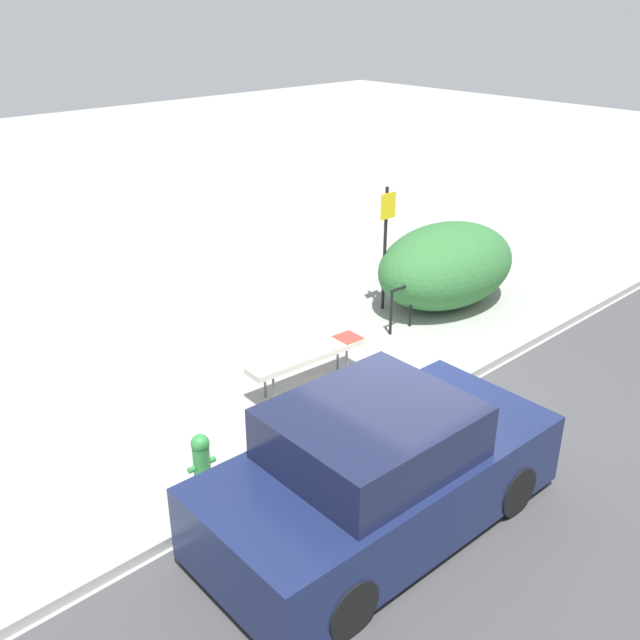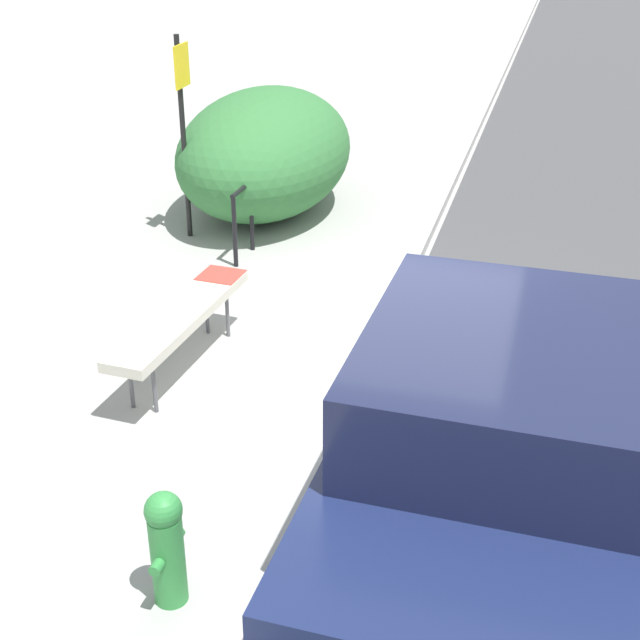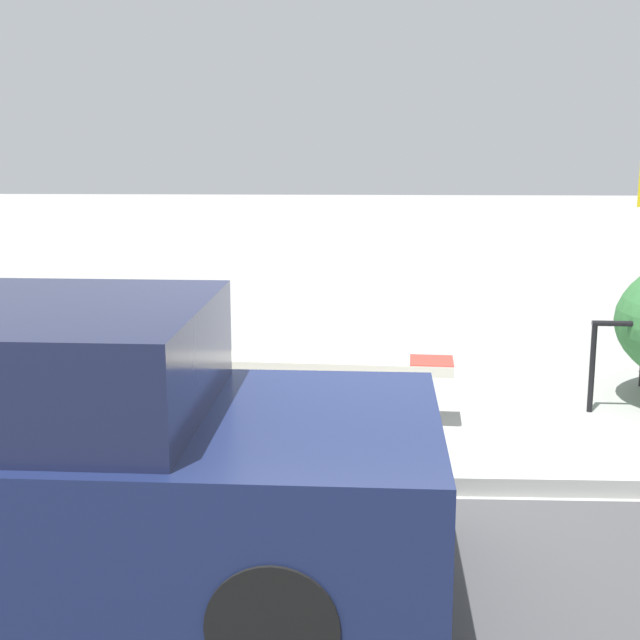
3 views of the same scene
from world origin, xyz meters
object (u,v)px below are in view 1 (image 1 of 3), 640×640
Objects in this scene: bench at (307,356)px; parked_car_near at (378,473)px; bike_rack at (401,304)px; sign_post at (386,238)px; fire_hydrant at (202,461)px.

parked_car_near is (-1.49, -2.81, 0.19)m from bench.
sign_post is at bearing 60.86° from bike_rack.
fire_hydrant is at bearing -158.23° from sign_post.
fire_hydrant is (-5.03, -1.36, -0.09)m from bike_rack.
fire_hydrant is at bearing 122.27° from parked_car_near.
parked_car_near is at bearing -138.01° from sign_post.
bike_rack is 5.07m from parked_car_near.
bench is at bearing 63.56° from parked_car_near.
sign_post reaches higher than parked_car_near.
bench is at bearing -158.10° from sign_post.
parked_car_near is at bearing -141.53° from bike_rack.
bike_rack is 1.08× the size of fire_hydrant.
bench is 0.48× the size of parked_car_near.
bench is 2.50m from bike_rack.
bike_rack is (2.48, 0.34, 0.00)m from bench.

